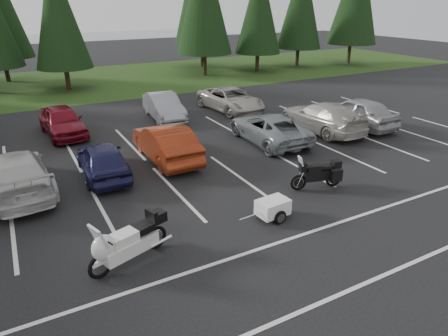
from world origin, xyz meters
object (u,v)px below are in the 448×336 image
car_near_3 (16,173)px  car_near_7 (322,117)px  car_near_8 (357,112)px  car_far_2 (62,121)px  touring_motorcycle (128,238)px  car_far_3 (164,106)px  car_near_4 (103,159)px  car_near_5 (166,143)px  car_far_4 (230,99)px  cargo_trailer (273,209)px  car_near_6 (269,128)px  adventure_motorcycle (317,172)px

car_near_3 → car_near_7: car_near_7 is taller
car_near_8 → car_far_2: bearing=-22.7°
touring_motorcycle → car_far_3: bearing=46.7°
touring_motorcycle → car_near_4: bearing=64.4°
car_near_5 → car_far_4: car_near_5 is taller
car_near_5 → cargo_trailer: size_ratio=3.25×
car_near_7 → car_far_2: size_ratio=1.20×
car_far_3 → cargo_trailer: 12.66m
car_far_2 → touring_motorcycle: 12.26m
car_near_4 → car_near_6: car_near_4 is taller
car_near_7 → adventure_motorcycle: (-4.91, -5.32, -0.09)m
car_near_7 → cargo_trailer: car_near_7 is taller
car_near_4 → car_near_7: size_ratio=0.78×
car_near_5 → car_near_6: size_ratio=0.94×
car_near_5 → touring_motorcycle: (-3.54, -6.53, -0.03)m
car_near_5 → car_far_3: (2.23, 6.16, -0.05)m
car_far_4 → adventure_motorcycle: car_far_4 is taller
car_near_3 → adventure_motorcycle: bearing=148.8°
car_near_7 → car_near_4: bearing=0.9°
car_near_5 → car_near_6: 5.28m
touring_motorcycle → adventure_motorcycle: (7.35, 1.14, -0.07)m
car_near_7 → car_near_8: (2.27, -0.27, 0.05)m
car_near_5 → car_near_6: bearing=178.8°
car_far_2 → car_far_4: size_ratio=0.87×
car_near_7 → car_far_2: 13.47m
car_near_3 → car_near_6: 11.18m
car_far_4 → car_near_3: bearing=-158.8°
car_near_4 → car_far_4: size_ratio=0.81×
car_near_3 → car_far_3: (8.13, 6.63, -0.03)m
car_near_4 → car_near_5: 2.86m
car_near_6 → car_near_5: bearing=1.0°
touring_motorcycle → cargo_trailer: size_ratio=1.87×
car_far_2 → car_near_3: bearing=-116.4°
car_near_6 → car_near_7: 3.44m
car_near_3 → car_far_4: size_ratio=1.04×
car_near_4 → adventure_motorcycle: size_ratio=1.85×
car_near_3 → car_far_2: size_ratio=1.20×
car_far_2 → car_far_3: bearing=-0.4°
car_near_3 → car_near_4: bearing=175.7°
car_far_4 → cargo_trailer: 13.51m
car_near_4 → adventure_motorcycle: bearing=146.0°
car_far_2 → touring_motorcycle: touring_motorcycle is taller
adventure_motorcycle → touring_motorcycle: bearing=-156.3°
car_near_5 → car_near_8: 10.99m
car_near_8 → cargo_trailer: 11.61m
car_near_4 → car_near_7: (11.54, 0.40, 0.06)m
car_near_7 → cargo_trailer: size_ratio=3.63×
car_near_8 → car_far_4: (-4.42, 6.26, -0.11)m
car_far_4 → touring_motorcycle: 16.03m
car_near_3 → car_near_6: bearing=177.3°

